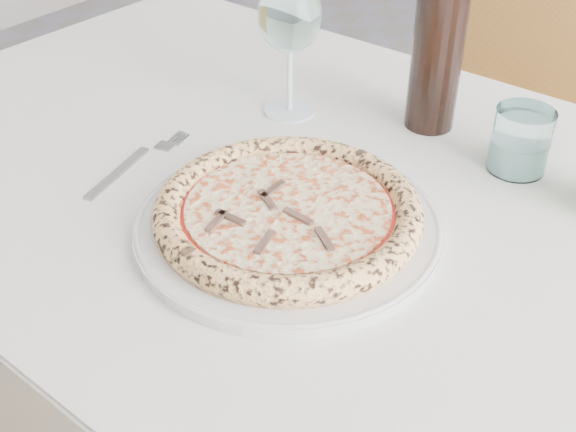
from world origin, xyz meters
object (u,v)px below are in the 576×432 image
object	(u,v)px
chair_far	(527,101)
tumbler	(520,144)
dining_table	(334,248)
wine_bottle	(438,45)
pizza	(288,211)
plate	(288,224)
wine_glass	(290,18)

from	to	relation	value
chair_far	tumbler	xyz separation A→B (m)	(0.20, -0.65, 0.26)
dining_table	chair_far	distance (m)	0.84
wine_bottle	chair_far	bearing A→B (deg)	94.88
pizza	wine_bottle	distance (m)	0.34
plate	wine_bottle	world-z (taller)	wine_bottle
dining_table	wine_glass	world-z (taller)	wine_glass
tumbler	wine_bottle	distance (m)	0.17
dining_table	plate	xyz separation A→B (m)	(0.00, -0.10, 0.10)
wine_glass	chair_far	bearing A→B (deg)	79.40
plate	wine_bottle	xyz separation A→B (m)	(0.01, 0.32, 0.11)
chair_far	tumbler	distance (m)	0.72
plate	pizza	bearing A→B (deg)	-163.78
chair_far	wine_bottle	world-z (taller)	wine_bottle
dining_table	wine_bottle	xyz separation A→B (m)	(0.01, 0.22, 0.21)
pizza	wine_bottle	xyz separation A→B (m)	(0.01, 0.32, 0.09)
dining_table	plate	world-z (taller)	plate
wine_glass	wine_bottle	world-z (taller)	wine_bottle
tumbler	wine_bottle	size ratio (longest dim) A/B	0.30
plate	wine_glass	xyz separation A→B (m)	(-0.17, 0.23, 0.13)
plate	pizza	size ratio (longest dim) A/B	1.16
chair_far	pizza	size ratio (longest dim) A/B	3.05
chair_far	wine_bottle	bearing A→B (deg)	-85.12
plate	wine_bottle	distance (m)	0.34
pizza	wine_glass	xyz separation A→B (m)	(-0.17, 0.23, 0.12)
dining_table	pizza	size ratio (longest dim) A/B	4.76
chair_far	tumbler	bearing A→B (deg)	-72.93
wine_glass	tumbler	distance (m)	0.35
dining_table	wine_glass	size ratio (longest dim) A/B	7.31
tumbler	dining_table	bearing A→B (deg)	-130.10
pizza	plate	bearing A→B (deg)	16.22
plate	wine_glass	size ratio (longest dim) A/B	1.78
plate	pizza	xyz separation A→B (m)	(-0.00, -0.00, 0.02)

